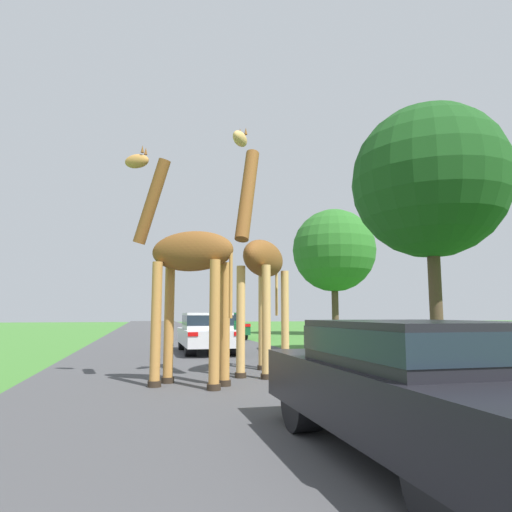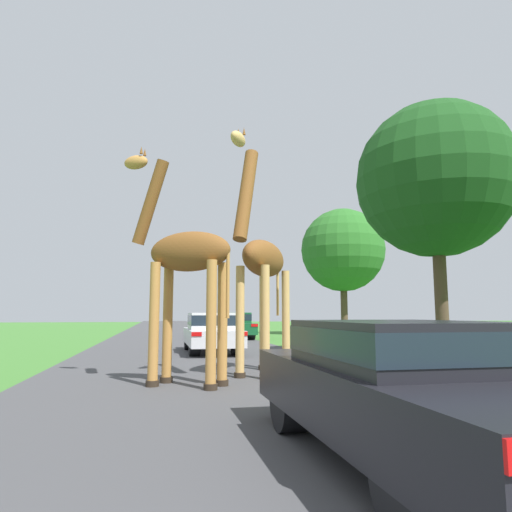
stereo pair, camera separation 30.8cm
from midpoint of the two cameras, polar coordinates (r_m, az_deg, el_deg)
The scene contains 8 objects.
road at distance 29.38m, azimuth -9.49°, elevation -9.81°, with size 7.80×120.00×0.00m.
giraffe_near_road at distance 10.62m, azimuth 1.58°, elevation -0.98°, with size 1.99×2.71×5.34m.
giraffe_companion at distance 9.12m, azimuth -7.99°, elevation -1.22°, with size 2.33×1.65×4.89m.
car_lead_maroon at distance 4.66m, azimuth 19.66°, elevation -14.94°, with size 1.70×4.61×1.31m.
car_queue_right at distance 16.73m, azimuth -5.05°, elevation -9.32°, with size 1.76×4.58×1.41m.
car_queue_left at distance 25.86m, azimuth -2.61°, elevation -8.57°, with size 1.99×4.35×1.44m.
tree_left_edge at distance 16.23m, azimuth 22.01°, elevation 8.77°, with size 5.08×5.08×8.26m.
tree_centre_back at distance 30.97m, azimuth 11.08°, elevation 0.71°, with size 5.53×5.53×8.36m.
Camera 2 is at (-1.21, 0.65, 1.38)m, focal length 32.00 mm.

